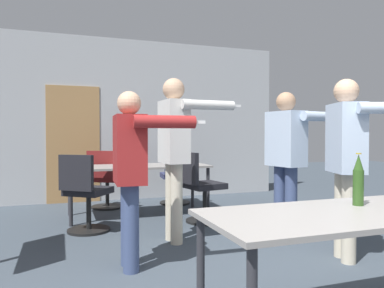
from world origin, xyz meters
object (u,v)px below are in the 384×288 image
(person_near_casual, at_px, (131,163))
(beer_bottle, at_px, (358,181))
(person_right_polo, at_px, (287,150))
(person_left_plaid, at_px, (347,151))
(office_chair_near_pushed, at_px, (105,181))
(person_far_watching, at_px, (175,142))
(office_chair_far_right, at_px, (85,195))
(office_chair_side_rolled, at_px, (176,178))
(office_chair_far_left, at_px, (200,189))

(person_near_casual, distance_m, beer_bottle, 1.86)
(person_right_polo, bearing_deg, person_left_plaid, -5.80)
(person_right_polo, xyz_separation_m, person_left_plaid, (0.04, -0.95, 0.02))
(person_right_polo, bearing_deg, office_chair_near_pushed, -149.60)
(office_chair_near_pushed, bearing_deg, beer_bottle, -45.00)
(beer_bottle, bearing_deg, person_right_polo, 69.12)
(person_far_watching, height_order, office_chair_far_right, person_far_watching)
(office_chair_side_rolled, distance_m, beer_bottle, 4.23)
(person_right_polo, relative_size, office_chair_far_right, 1.77)
(person_near_casual, bearing_deg, office_chair_far_left, 143.00)
(person_left_plaid, distance_m, office_chair_side_rolled, 3.38)
(office_chair_far_right, bearing_deg, office_chair_far_left, 37.99)
(person_right_polo, distance_m, office_chair_near_pushed, 3.03)
(person_right_polo, height_order, office_chair_near_pushed, person_right_polo)
(office_chair_side_rolled, xyz_separation_m, office_chair_far_left, (-0.07, -1.37, 0.01))
(person_left_plaid, distance_m, office_chair_far_left, 2.12)
(beer_bottle, bearing_deg, office_chair_far_left, 90.38)
(person_left_plaid, distance_m, office_chair_far_right, 3.00)
(office_chair_side_rolled, height_order, office_chair_far_right, office_chair_far_right)
(office_chair_side_rolled, relative_size, office_chair_far_right, 0.99)
(person_right_polo, relative_size, person_near_casual, 1.07)
(beer_bottle, bearing_deg, person_near_casual, 130.85)
(person_left_plaid, relative_size, person_near_casual, 1.09)
(person_far_watching, height_order, beer_bottle, person_far_watching)
(person_left_plaid, bearing_deg, office_chair_side_rolled, -147.88)
(person_right_polo, bearing_deg, beer_bottle, -29.01)
(office_chair_far_right, xyz_separation_m, beer_bottle, (1.53, -2.80, 0.44))
(person_far_watching, distance_m, person_near_casual, 0.92)
(office_chair_near_pushed, height_order, office_chair_far_right, office_chair_far_right)
(person_left_plaid, relative_size, office_chair_near_pushed, 1.83)
(office_chair_far_right, bearing_deg, person_far_watching, -1.59)
(person_left_plaid, height_order, office_chair_far_left, person_left_plaid)
(person_left_plaid, relative_size, office_chair_side_rolled, 1.81)
(person_right_polo, distance_m, person_left_plaid, 0.95)
(person_far_watching, xyz_separation_m, office_chair_near_pushed, (-0.52, 2.15, -0.66))
(office_chair_far_left, bearing_deg, beer_bottle, -10.94)
(person_left_plaid, relative_size, office_chair_far_right, 1.80)
(person_near_casual, bearing_deg, office_chair_far_right, -164.49)
(person_far_watching, relative_size, beer_bottle, 5.38)
(person_near_casual, height_order, office_chair_side_rolled, person_near_casual)
(office_chair_near_pushed, bearing_deg, person_near_casual, -61.70)
(person_far_watching, bearing_deg, office_chair_near_pushed, -169.82)
(person_left_plaid, xyz_separation_m, office_chair_side_rolled, (-0.71, 3.25, -0.59))
(person_right_polo, xyz_separation_m, office_chair_far_left, (-0.74, 0.94, -0.56))
(office_chair_far_right, height_order, beer_bottle, beer_bottle)
(person_right_polo, xyz_separation_m, office_chair_far_right, (-2.25, 0.90, -0.56))
(person_far_watching, height_order, office_chair_near_pushed, person_far_watching)
(person_far_watching, relative_size, person_near_casual, 1.15)
(person_right_polo, distance_m, office_chair_far_right, 2.49)
(person_left_plaid, bearing_deg, office_chair_far_left, -137.69)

